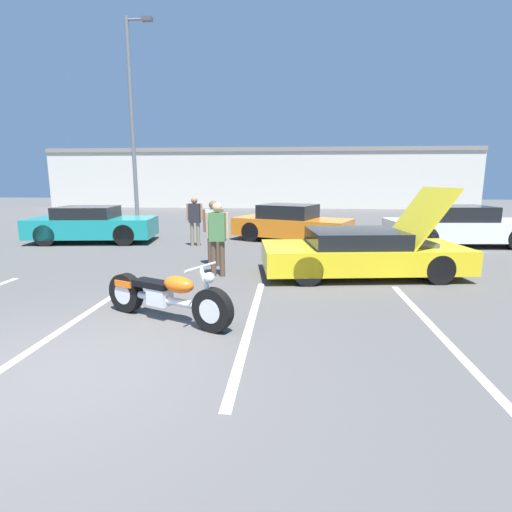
% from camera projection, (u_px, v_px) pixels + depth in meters
% --- Properties ---
extents(ground_plane, '(80.00, 80.00, 0.00)m').
position_uv_depth(ground_plane, '(65.00, 373.00, 4.59)').
color(ground_plane, '#514F4C').
extents(parking_stripe_middle, '(0.12, 4.76, 0.01)m').
position_uv_depth(parking_stripe_middle, '(78.00, 319.00, 6.34)').
color(parking_stripe_middle, white).
rests_on(parking_stripe_middle, ground).
extents(parking_stripe_back, '(0.12, 4.76, 0.01)m').
position_uv_depth(parking_stripe_back, '(250.00, 324.00, 6.10)').
color(parking_stripe_back, white).
rests_on(parking_stripe_back, ground).
extents(parking_stripe_far, '(0.12, 4.76, 0.01)m').
position_uv_depth(parking_stripe_far, '(435.00, 330.00, 5.87)').
color(parking_stripe_far, white).
rests_on(parking_stripe_far, ground).
extents(far_building, '(32.00, 4.20, 4.40)m').
position_uv_depth(far_building, '(259.00, 176.00, 31.16)').
color(far_building, beige).
rests_on(far_building, ground).
extents(light_pole, '(1.21, 0.28, 8.91)m').
position_uv_depth(light_pole, '(133.00, 117.00, 17.55)').
color(light_pole, slate).
rests_on(light_pole, ground).
extents(motorcycle, '(2.26, 1.20, 0.96)m').
position_uv_depth(motorcycle, '(166.00, 296.00, 6.19)').
color(motorcycle, black).
rests_on(motorcycle, ground).
extents(show_car_hood_open, '(4.70, 2.49, 2.00)m').
position_uv_depth(show_car_hood_open, '(363.00, 252.00, 9.11)').
color(show_car_hood_open, yellow).
rests_on(show_car_hood_open, ground).
extents(parked_car_right_row, '(4.72, 2.20, 1.31)m').
position_uv_depth(parked_car_right_row, '(459.00, 227.00, 13.13)').
color(parked_car_right_row, white).
rests_on(parked_car_right_row, ground).
extents(parked_car_left_row, '(4.34, 2.25, 1.24)m').
position_uv_depth(parked_car_left_row, '(92.00, 225.00, 13.84)').
color(parked_car_left_row, teal).
rests_on(parked_car_left_row, ground).
extents(parked_car_mid_row, '(4.38, 3.15, 1.29)m').
position_uv_depth(parked_car_mid_row, '(291.00, 224.00, 14.12)').
color(parked_car_mid_row, orange).
rests_on(parked_car_mid_row, ground).
extents(spectator_near_motorcycle, '(0.52, 0.21, 1.60)m').
position_uv_depth(spectator_near_motorcycle, '(195.00, 217.00, 12.95)').
color(spectator_near_motorcycle, gray).
rests_on(spectator_near_motorcycle, ground).
extents(spectator_by_show_car, '(0.52, 0.22, 1.65)m').
position_uv_depth(spectator_by_show_car, '(214.00, 228.00, 10.02)').
color(spectator_by_show_car, brown).
rests_on(spectator_by_show_car, ground).
extents(spectator_midground, '(0.52, 0.22, 1.67)m').
position_uv_depth(spectator_midground, '(217.00, 233.00, 8.92)').
color(spectator_midground, brown).
rests_on(spectator_midground, ground).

